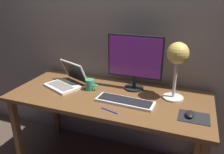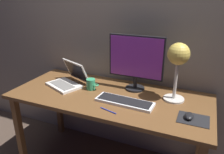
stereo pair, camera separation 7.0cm
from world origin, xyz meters
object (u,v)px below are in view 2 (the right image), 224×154
object	(u,v)px
laptop	(70,78)
pen	(108,111)
mouse	(189,116)
coffee_mug	(91,84)
keyboard_main	(125,102)
monitor	(136,60)
desk_lamp	(178,59)

from	to	relation	value
laptop	pen	bearing A→B (deg)	-30.24
mouse	coffee_mug	world-z (taller)	coffee_mug
keyboard_main	coffee_mug	distance (m)	0.37
monitor	desk_lamp	xyz separation A→B (m)	(0.34, -0.07, 0.07)
monitor	laptop	world-z (taller)	monitor
keyboard_main	pen	size ratio (longest dim) A/B	3.19
mouse	coffee_mug	size ratio (longest dim) A/B	0.87
laptop	coffee_mug	xyz separation A→B (m)	(0.23, -0.02, -0.01)
keyboard_main	laptop	distance (m)	0.59
monitor	laptop	xyz separation A→B (m)	(-0.57, -0.13, -0.21)
keyboard_main	mouse	distance (m)	0.47
keyboard_main	desk_lamp	size ratio (longest dim) A/B	1.00
desk_lamp	coffee_mug	distance (m)	0.74
laptop	pen	size ratio (longest dim) A/B	2.75
keyboard_main	laptop	size ratio (longest dim) A/B	1.16
pen	keyboard_main	bearing A→B (deg)	67.87
desk_lamp	coffee_mug	xyz separation A→B (m)	(-0.68, -0.08, -0.28)
desk_lamp	pen	size ratio (longest dim) A/B	3.19
coffee_mug	mouse	bearing A→B (deg)	-11.11
desk_lamp	coffee_mug	size ratio (longest dim) A/B	4.06
laptop	coffee_mug	bearing A→B (deg)	-4.32
monitor	pen	size ratio (longest dim) A/B	3.30
mouse	pen	distance (m)	0.54
coffee_mug	pen	bearing A→B (deg)	-44.51
laptop	desk_lamp	size ratio (longest dim) A/B	0.86
laptop	coffee_mug	distance (m)	0.23
mouse	coffee_mug	bearing A→B (deg)	168.89
monitor	keyboard_main	bearing A→B (deg)	-88.68
desk_lamp	laptop	bearing A→B (deg)	-176.15
keyboard_main	desk_lamp	bearing A→B (deg)	31.35
monitor	coffee_mug	size ratio (longest dim) A/B	4.20
laptop	monitor	bearing A→B (deg)	13.15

